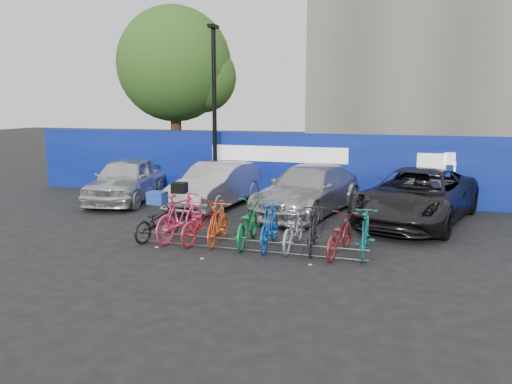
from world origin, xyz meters
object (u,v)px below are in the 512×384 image
at_px(tree, 180,67).
at_px(bike_0, 158,221).
at_px(bike_6, 293,229).
at_px(bike_8, 339,235).
at_px(bike_1, 180,216).
at_px(bike_4, 247,223).
at_px(car_1, 217,185).
at_px(car_3, 417,196).
at_px(car_0, 126,179).
at_px(bike_2, 203,222).
at_px(bike_3, 218,224).
at_px(bike_9, 365,233).
at_px(car_2, 308,190).
at_px(lamppost, 214,108).
at_px(bike_5, 269,225).
at_px(bike_7, 313,229).
at_px(bike_rack, 247,245).

height_order(tree, bike_0, tree).
distance_m(bike_6, bike_8, 1.14).
xyz_separation_m(bike_1, bike_4, (1.75, 0.09, -0.08)).
distance_m(car_1, car_3, 6.41).
xyz_separation_m(car_0, bike_2, (4.69, -4.08, -0.28)).
bearing_deg(bike_8, bike_3, 7.69).
height_order(bike_4, bike_9, bike_9).
xyz_separation_m(car_3, bike_0, (-6.32, -3.88, -0.32)).
bearing_deg(car_1, car_2, 4.52).
relative_size(lamppost, car_2, 1.19).
relative_size(car_3, bike_3, 3.31).
height_order(bike_3, bike_4, bike_4).
relative_size(tree, bike_3, 4.63).
height_order(car_2, bike_0, car_2).
relative_size(car_2, bike_0, 2.97).
bearing_deg(bike_1, bike_2, -170.45).
distance_m(car_0, bike_5, 7.68).
relative_size(bike_3, bike_8, 0.95).
height_order(bike_6, bike_7, bike_7).
relative_size(tree, car_3, 1.40).
relative_size(bike_5, bike_7, 1.08).
bearing_deg(bike_0, bike_2, -162.19).
bearing_deg(bike_2, lamppost, -61.37).
bearing_deg(car_3, car_1, -167.73).
distance_m(car_1, bike_8, 6.37).
bearing_deg(bike_8, bike_5, 6.73).
bearing_deg(tree, bike_6, -52.46).
height_order(car_2, bike_5, car_2).
bearing_deg(tree, lamppost, -52.49).
distance_m(bike_3, bike_6, 1.86).
xyz_separation_m(car_0, bike_7, (7.48, -4.11, -0.25)).
xyz_separation_m(car_1, bike_8, (4.69, -4.30, -0.27)).
height_order(bike_0, bike_9, bike_9).
distance_m(car_1, bike_4, 4.74).
distance_m(car_0, bike_3, 6.62).
bearing_deg(car_3, bike_8, -97.81).
bearing_deg(bike_0, car_2, -113.21).
bearing_deg(tree, car_2, -39.63).
xyz_separation_m(lamppost, bike_6, (4.16, -5.40, -2.79)).
bearing_deg(bike_9, bike_8, 10.31).
bearing_deg(bike_5, car_0, -36.68).
relative_size(lamppost, car_1, 1.36).
distance_m(bike_4, bike_5, 0.65).
distance_m(lamppost, bike_2, 6.41).
height_order(bike_3, bike_6, bike_3).
relative_size(bike_rack, bike_1, 2.78).
xyz_separation_m(bike_3, bike_8, (2.97, -0.04, -0.04)).
bearing_deg(bike_3, bike_1, -9.37).
height_order(car_2, bike_8, car_2).
bearing_deg(bike_7, tree, -57.03).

